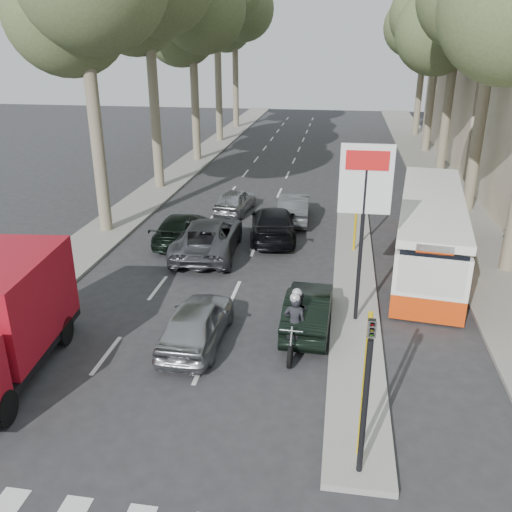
{
  "coord_description": "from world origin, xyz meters",
  "views": [
    {
      "loc": [
        2.53,
        -10.29,
        8.29
      ],
      "look_at": [
        -0.08,
        6.14,
        1.6
      ],
      "focal_mm": 38.0,
      "sensor_mm": 36.0,
      "label": 1
    }
  ],
  "objects": [
    {
      "name": "ground",
      "position": [
        0.0,
        0.0,
        0.0
      ],
      "size": [
        120.0,
        120.0,
        0.0
      ],
      "primitive_type": "plane",
      "color": "#28282B",
      "rests_on": "ground"
    },
    {
      "name": "sidewalk_right",
      "position": [
        8.6,
        25.0,
        0.06
      ],
      "size": [
        3.2,
        70.0,
        0.12
      ],
      "primitive_type": "cube",
      "color": "gray",
      "rests_on": "ground"
    },
    {
      "name": "median_left",
      "position": [
        -8.0,
        28.0,
        0.06
      ],
      "size": [
        2.4,
        64.0,
        0.12
      ],
      "primitive_type": "cube",
      "color": "gray",
      "rests_on": "ground"
    },
    {
      "name": "traffic_island",
      "position": [
        3.25,
        11.0,
        0.08
      ],
      "size": [
        1.5,
        26.0,
        0.16
      ],
      "primitive_type": "cube",
      "color": "gray",
      "rests_on": "ground"
    },
    {
      "name": "billboard",
      "position": [
        3.25,
        5.0,
        3.7
      ],
      "size": [
        1.5,
        12.1,
        5.6
      ],
      "color": "yellow",
      "rests_on": "ground"
    },
    {
      "name": "traffic_light_island",
      "position": [
        3.25,
        -1.5,
        2.49
      ],
      "size": [
        0.16,
        0.41,
        3.6
      ],
      "color": "black",
      "rests_on": "ground"
    },
    {
      "name": "tree_l_c",
      "position": [
        -7.77,
        28.11,
        10.04
      ],
      "size": [
        7.4,
        7.2,
        13.71
      ],
      "color": "#6B604C",
      "rests_on": "ground"
    },
    {
      "name": "tree_l_e",
      "position": [
        -7.97,
        44.11,
        10.73
      ],
      "size": [
        7.4,
        7.2,
        14.49
      ],
      "color": "#6B604C",
      "rests_on": "ground"
    },
    {
      "name": "tree_r_c",
      "position": [
        9.03,
        26.11,
        9.69
      ],
      "size": [
        7.4,
        7.2,
        13.32
      ],
      "color": "#6B604C",
      "rests_on": "ground"
    },
    {
      "name": "tree_r_e",
      "position": [
        9.23,
        42.11,
        10.38
      ],
      "size": [
        7.4,
        7.2,
        14.1
      ],
      "color": "#6B604C",
      "rests_on": "ground"
    },
    {
      "name": "silver_hatchback",
      "position": [
        -1.33,
        3.06,
        0.67
      ],
      "size": [
        1.64,
        3.96,
        1.34
      ],
      "primitive_type": "imported",
      "rotation": [
        0.0,
        0.0,
        3.13
      ],
      "color": "#9A9CA1",
      "rests_on": "ground"
    },
    {
      "name": "dark_hatchback",
      "position": [
        1.8,
        4.48,
        0.63
      ],
      "size": [
        1.42,
        3.85,
        1.26
      ],
      "primitive_type": "imported",
      "rotation": [
        0.0,
        0.0,
        3.12
      ],
      "color": "black",
      "rests_on": "ground"
    },
    {
      "name": "queue_car_a",
      "position": [
        -2.71,
        10.08,
        0.73
      ],
      "size": [
        2.77,
        5.4,
        1.46
      ],
      "primitive_type": "imported",
      "rotation": [
        0.0,
        0.0,
        3.21
      ],
      "color": "#47484E",
      "rests_on": "ground"
    },
    {
      "name": "queue_car_b",
      "position": [
        -0.29,
        12.32,
        0.7
      ],
      "size": [
        2.55,
        5.01,
        1.39
      ],
      "primitive_type": "imported",
      "rotation": [
        0.0,
        0.0,
        3.27
      ],
      "color": "black",
      "rests_on": "ground"
    },
    {
      "name": "queue_car_c",
      "position": [
        -2.7,
        15.87,
        0.63
      ],
      "size": [
        1.86,
        3.81,
        1.25
      ],
      "primitive_type": "imported",
      "rotation": [
        0.0,
        0.0,
        3.03
      ],
      "color": "#A2A3A9",
      "rests_on": "ground"
    },
    {
      "name": "queue_car_d",
      "position": [
        0.39,
        15.0,
        0.68
      ],
      "size": [
        1.62,
        4.18,
        1.36
      ],
      "primitive_type": "imported",
      "rotation": [
        0.0,
        0.0,
        3.19
      ],
      "color": "#53565B",
      "rests_on": "ground"
    },
    {
      "name": "queue_car_e",
      "position": [
        -4.19,
        11.26,
        0.62
      ],
      "size": [
        1.74,
        4.27,
        1.24
      ],
      "primitive_type": "imported",
      "rotation": [
        0.0,
        0.0,
        3.14
      ],
      "color": "black",
      "rests_on": "ground"
    },
    {
      "name": "city_bus",
      "position": [
        6.06,
        10.33,
        1.44
      ],
      "size": [
        3.55,
        10.6,
        2.74
      ],
      "rotation": [
        0.0,
        0.0,
        -0.13
      ],
      "color": "red",
      "rests_on": "ground"
    },
    {
      "name": "motorcycle",
      "position": [
        1.51,
        3.23,
        0.84
      ],
      "size": [
        0.8,
        2.18,
        1.85
      ],
      "rotation": [
        0.0,
        0.0,
        -0.04
      ],
      "color": "black",
      "rests_on": "ground"
    },
    {
      "name": "pedestrian_near",
      "position": [
        7.44,
        10.71,
        1.04
      ],
      "size": [
        1.11,
        1.15,
        1.84
      ],
      "primitive_type": "imported",
      "rotation": [
        0.0,
        0.0,
        2.3
      ],
      "color": "#3E314A",
      "rests_on": "sidewalk_right"
    }
  ]
}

